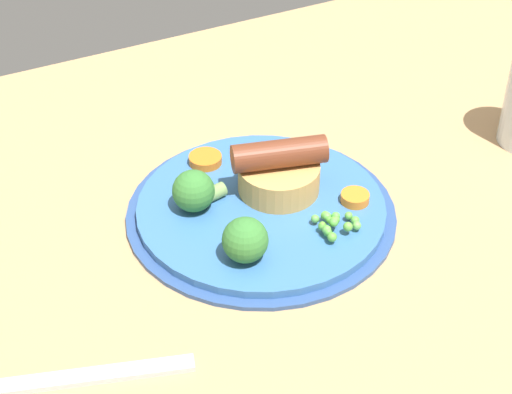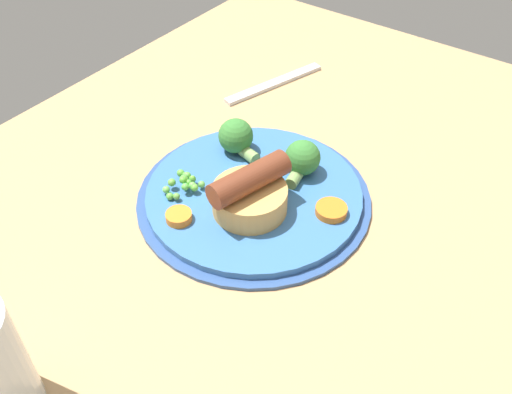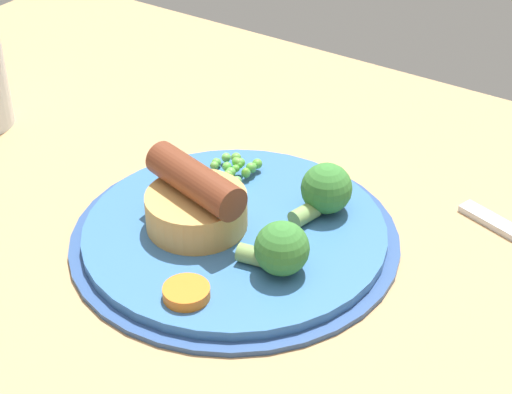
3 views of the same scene
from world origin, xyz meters
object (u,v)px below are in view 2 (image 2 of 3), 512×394
sausage_pudding (249,194)px  broccoli_floret_far (302,159)px  dinner_plate (254,196)px  pea_pile (184,182)px  carrot_slice_0 (331,210)px  carrot_slice_1 (179,217)px  fork (274,83)px  broccoli_floret_near (237,137)px

sausage_pudding → broccoli_floret_far: (-9.17, 1.23, -0.30)cm
dinner_plate → pea_pile: size_ratio=5.66×
carrot_slice_0 → carrot_slice_1: 17.48cm
carrot_slice_0 → fork: bearing=-133.0°
carrot_slice_1 → sausage_pudding: bearing=138.4°
sausage_pudding → broccoli_floret_far: sausage_pudding is taller
pea_pile → broccoli_floret_far: bearing=138.1°
pea_pile → carrot_slice_1: size_ratio=1.67×
broccoli_floret_near → fork: 19.49cm
dinner_plate → broccoli_floret_near: bearing=-128.2°
sausage_pudding → broccoli_floret_near: (-7.97, -7.97, -0.26)cm
sausage_pudding → fork: (-26.03, -14.54, -3.53)cm
broccoli_floret_near → broccoli_floret_far: size_ratio=1.04×
sausage_pudding → pea_pile: bearing=116.3°
pea_pile → broccoli_floret_near: 9.79cm
sausage_pudding → carrot_slice_0: 9.65cm
fork → carrot_slice_1: bearing=32.9°
broccoli_floret_far → sausage_pudding: bearing=161.5°
carrot_slice_1 → broccoli_floret_near: bearing=-169.9°
carrot_slice_1 → carrot_slice_0: bearing=129.6°
sausage_pudding → fork: sausage_pudding is taller
pea_pile → broccoli_floret_near: broccoli_floret_near is taller
dinner_plate → carrot_slice_0: (-2.11, 9.51, 1.30)cm
pea_pile → broccoli_floret_far: broccoli_floret_far is taller
carrot_slice_0 → carrot_slice_1: same height
sausage_pudding → fork: bearing=44.1°
broccoli_floret_near → carrot_slice_0: 16.35cm
sausage_pudding → broccoli_floret_near: 11.28cm
broccoli_floret_far → carrot_slice_0: 8.13cm
dinner_plate → carrot_slice_1: carrot_slice_1 is taller
broccoli_floret_near → carrot_slice_0: size_ratio=1.71×
sausage_pudding → carrot_slice_0: sausage_pudding is taller
pea_pile → fork: (-27.75, -6.00, -2.04)cm
sausage_pudding → carrot_slice_1: (6.14, -5.45, -1.94)cm
sausage_pudding → dinner_plate: bearing=42.3°
sausage_pudding → carrot_slice_1: sausage_pudding is taller
carrot_slice_1 → dinner_plate: bearing=156.3°
dinner_plate → broccoli_floret_far: broccoli_floret_far is taller
broccoli_floret_far → fork: 23.31cm
carrot_slice_0 → broccoli_floret_far: bearing=-121.6°
broccoli_floret_near → carrot_slice_0: broccoli_floret_near is taller
dinner_plate → fork: (-23.14, -13.04, -0.27)cm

